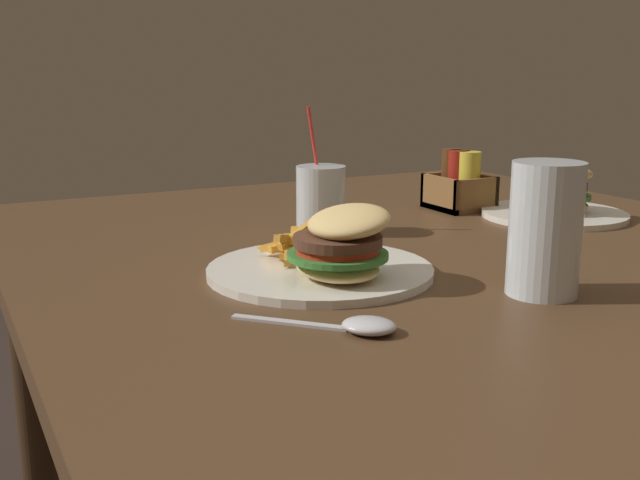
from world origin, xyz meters
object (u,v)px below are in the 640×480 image
(beer_glass, at_px, (545,232))
(juice_glass, at_px, (321,201))
(spoon, at_px, (361,325))
(condiment_caddy, at_px, (459,185))
(meal_plate_far, at_px, (555,199))
(meal_plate_near, at_px, (329,256))

(beer_glass, distance_m, juice_glass, 0.40)
(juice_glass, xyz_separation_m, spoon, (0.41, -0.17, -0.04))
(condiment_caddy, bearing_deg, meal_plate_far, 34.54)
(juice_glass, bearing_deg, meal_plate_far, 79.13)
(meal_plate_far, relative_size, condiment_caddy, 2.30)
(meal_plate_near, height_order, spoon, meal_plate_near)
(juice_glass, xyz_separation_m, condiment_caddy, (-0.06, 0.31, -0.01))
(juice_glass, xyz_separation_m, meal_plate_far, (0.08, 0.40, -0.02))
(beer_glass, relative_size, spoon, 1.06)
(spoon, bearing_deg, meal_plate_far, 75.84)
(beer_glass, bearing_deg, spoon, -86.99)
(meal_plate_near, bearing_deg, condiment_caddy, 124.55)
(beer_glass, relative_size, juice_glass, 0.78)
(meal_plate_far, xyz_separation_m, condiment_caddy, (-0.14, -0.09, 0.01))
(spoon, bearing_deg, beer_glass, 49.01)
(meal_plate_far, bearing_deg, juice_glass, -100.87)
(juice_glass, relative_size, spoon, 1.36)
(spoon, xyz_separation_m, meal_plate_far, (-0.33, 0.57, 0.02))
(beer_glass, xyz_separation_m, juice_glass, (-0.39, -0.07, -0.02))
(beer_glass, bearing_deg, meal_plate_far, 133.55)
(spoon, relative_size, meal_plate_far, 0.58)
(meal_plate_near, relative_size, juice_glass, 1.45)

